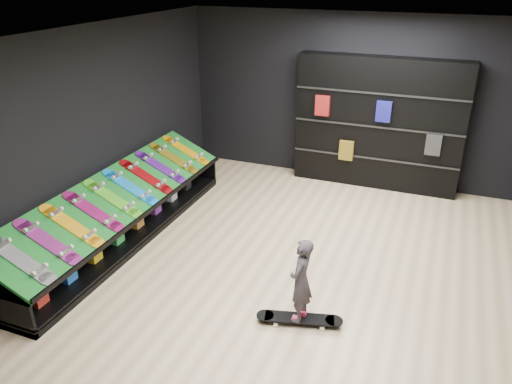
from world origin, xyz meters
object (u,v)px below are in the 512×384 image
(display_rack, at_px, (122,222))
(back_shelving, at_px, (378,124))
(floor_skateboard, at_px, (299,321))
(child, at_px, (300,295))

(display_rack, bearing_deg, back_shelving, 46.68)
(display_rack, xyz_separation_m, floor_skateboard, (3.02, -0.93, -0.21))
(back_shelving, bearing_deg, floor_skateboard, -91.45)
(child, bearing_deg, floor_skateboard, 180.00)
(back_shelving, relative_size, floor_skateboard, 2.95)
(display_rack, height_order, back_shelving, back_shelving)
(display_rack, height_order, floor_skateboard, display_rack)
(child, bearing_deg, display_rack, -103.72)
(floor_skateboard, relative_size, child, 1.63)
(floor_skateboard, bearing_deg, display_rack, 148.26)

